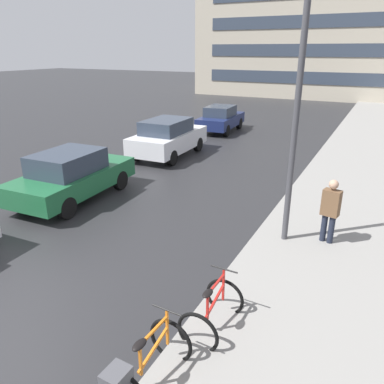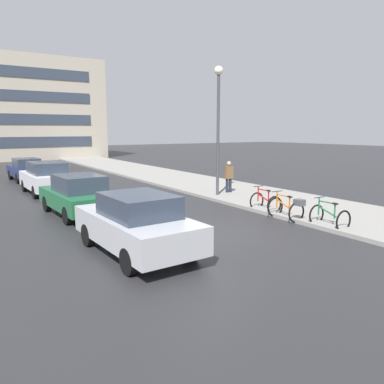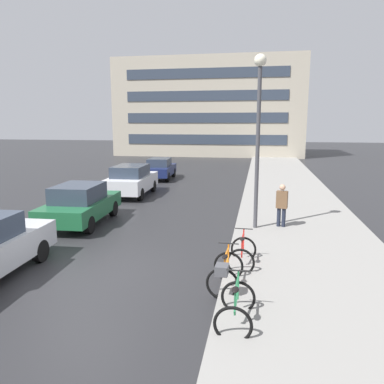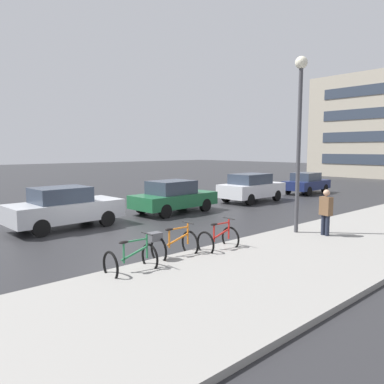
{
  "view_description": "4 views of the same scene",
  "coord_description": "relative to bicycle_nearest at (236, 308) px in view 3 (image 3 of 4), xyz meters",
  "views": [
    {
      "loc": [
        6.08,
        -3.43,
        4.52
      ],
      "look_at": [
        1.78,
        4.9,
        0.93
      ],
      "focal_mm": 35.0,
      "sensor_mm": 36.0,
      "label": 1
    },
    {
      "loc": [
        -6.44,
        -9.61,
        3.26
      ],
      "look_at": [
        1.18,
        2.31,
        0.92
      ],
      "focal_mm": 35.0,
      "sensor_mm": 36.0,
      "label": 2
    },
    {
      "loc": [
        4.41,
        -8.51,
        3.94
      ],
      "look_at": [
        1.88,
        5.45,
        1.29
      ],
      "focal_mm": 35.0,
      "sensor_mm": 36.0,
      "label": 3
    },
    {
      "loc": [
        11.63,
        -6.55,
        3.07
      ],
      "look_at": [
        0.56,
        3.32,
        1.38
      ],
      "focal_mm": 35.0,
      "sensor_mm": 36.0,
      "label": 4
    }
  ],
  "objects": [
    {
      "name": "streetlamp",
      "position": [
        0.28,
        6.71,
        3.74
      ],
      "size": [
        0.42,
        0.42,
        6.22
      ],
      "color": "#424247",
      "rests_on": "ground"
    },
    {
      "name": "car_white",
      "position": [
        -6.47,
        12.46,
        0.45
      ],
      "size": [
        2.06,
        4.25,
        1.65
      ],
      "color": "silver",
      "rests_on": "ground"
    },
    {
      "name": "ground_plane",
      "position": [
        -4.05,
        1.78,
        -0.4
      ],
      "size": [
        140.0,
        140.0,
        0.0
      ],
      "primitive_type": "plane",
      "color": "#28282B"
    },
    {
      "name": "car_navy",
      "position": [
        -6.5,
        18.49,
        0.35
      ],
      "size": [
        1.94,
        3.92,
        1.47
      ],
      "color": "navy",
      "rests_on": "ground"
    },
    {
      "name": "sidewalk_kerb",
      "position": [
        1.95,
        11.78,
        -0.33
      ],
      "size": [
        4.8,
        60.0,
        0.14
      ],
      "primitive_type": "cube",
      "color": "gray",
      "rests_on": "ground"
    },
    {
      "name": "bicycle_third",
      "position": [
        -0.02,
        3.06,
        0.0
      ],
      "size": [
        0.76,
        1.11,
        1.01
      ],
      "color": "black",
      "rests_on": "ground"
    },
    {
      "name": "bicycle_second",
      "position": [
        -0.35,
        1.51,
        0.09
      ],
      "size": [
        0.8,
        1.43,
        1.01
      ],
      "color": "black",
      "rests_on": "ground"
    },
    {
      "name": "pedestrian",
      "position": [
        1.22,
        7.02,
        0.57
      ],
      "size": [
        0.44,
        0.32,
        1.72
      ],
      "color": "#1E2333",
      "rests_on": "ground"
    },
    {
      "name": "bicycle_nearest",
      "position": [
        0.0,
        0.0,
        0.0
      ],
      "size": [
        0.76,
        1.18,
        1.0
      ],
      "color": "black",
      "rests_on": "ground"
    },
    {
      "name": "car_green",
      "position": [
        -6.51,
        6.57,
        0.39
      ],
      "size": [
        2.13,
        4.35,
        1.57
      ],
      "color": "#1E6038",
      "rests_on": "ground"
    },
    {
      "name": "building_facade_main",
      "position": [
        -5.77,
        40.09,
        5.22
      ],
      "size": [
        21.98,
        9.49,
        11.24
      ],
      "color": "#B2A893",
      "rests_on": "ground"
    }
  ]
}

